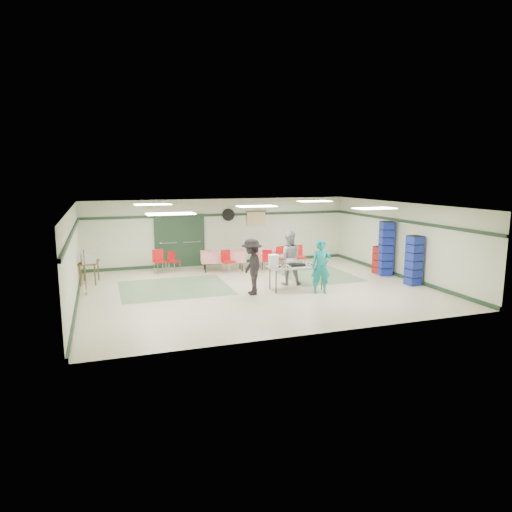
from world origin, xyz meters
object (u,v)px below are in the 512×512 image
object	(u,v)px
volunteer_dark	(252,267)
dining_table_a	(276,253)
chair_b	(267,258)
crate_stack_blue_a	(386,249)
serving_table	(296,268)
chair_loose_b	(159,259)
volunteer_grey	(289,258)
chair_a	(282,255)
crate_stack_blue_b	(414,260)
printer_table	(89,265)
chair_c	(298,254)
broom	(85,271)
dining_table_b	(223,256)
volunteer_teal	(321,267)
office_printer	(88,258)
chair_d	(227,259)
chair_loose_a	(173,259)
crate_stack_red	(380,260)

from	to	relation	value
volunteer_dark	dining_table_a	world-z (taller)	volunteer_dark
chair_b	crate_stack_blue_a	xyz separation A→B (m)	(3.83, -2.16, 0.51)
serving_table	chair_loose_b	bearing A→B (deg)	136.63
serving_table	volunteer_grey	size ratio (longest dim) A/B	1.01
serving_table	volunteer_grey	xyz separation A→B (m)	(0.04, 0.70, 0.19)
volunteer_grey	volunteer_dark	world-z (taller)	volunteer_grey
volunteer_grey	dining_table_a	size ratio (longest dim) A/B	0.99
chair_a	crate_stack_blue_b	world-z (taller)	crate_stack_blue_b
crate_stack_blue_b	printer_table	xyz separation A→B (m)	(-10.30, 3.82, -0.19)
chair_c	printer_table	size ratio (longest dim) A/B	0.95
crate_stack_blue_a	serving_table	bearing A→B (deg)	-167.78
broom	crate_stack_blue_b	bearing A→B (deg)	-12.56
chair_b	chair_c	xyz separation A→B (m)	(1.30, 0.01, 0.08)
dining_table_b	chair_a	distance (m)	2.30
broom	volunteer_teal	bearing A→B (deg)	-17.97
chair_a	office_printer	bearing A→B (deg)	157.54
chair_d	broom	distance (m)	5.17
serving_table	chair_c	world-z (taller)	chair_c
dining_table_a	dining_table_b	world-z (taller)	same
chair_loose_a	broom	bearing A→B (deg)	-176.89
volunteer_grey	crate_stack_blue_a	world-z (taller)	crate_stack_blue_a
crate_stack_blue_b	dining_table_a	bearing A→B (deg)	126.81
chair_loose_b	chair_loose_a	bearing A→B (deg)	3.47
dining_table_b	crate_stack_red	distance (m)	5.94
chair_a	chair_c	xyz separation A→B (m)	(0.68, 0.01, 0.01)
crate_stack_blue_a	office_printer	xyz separation A→B (m)	(-10.30, 1.94, -0.08)
dining_table_b	chair_a	size ratio (longest dim) A/B	1.93
printer_table	chair_loose_a	bearing A→B (deg)	26.03
volunteer_grey	dining_table_a	distance (m)	2.99
volunteer_dark	office_printer	bearing A→B (deg)	-117.60
chair_d	crate_stack_blue_b	bearing A→B (deg)	-57.85
chair_b	chair_d	world-z (taller)	chair_d
volunteer_teal	chair_loose_b	size ratio (longest dim) A/B	1.84
volunteer_grey	office_printer	bearing A→B (deg)	-2.12
serving_table	crate_stack_red	size ratio (longest dim) A/B	1.78
volunteer_dark	chair_d	distance (m)	3.17
chair_c	crate_stack_blue_a	size ratio (longest dim) A/B	0.47
serving_table	volunteer_teal	bearing A→B (deg)	-49.90
volunteer_teal	dining_table_a	world-z (taller)	volunteer_teal
crate_stack_blue_b	office_printer	xyz separation A→B (m)	(-10.30, 3.53, 0.08)
volunteer_teal	dining_table_b	bearing A→B (deg)	132.97
chair_a	dining_table_b	bearing A→B (deg)	141.40
chair_loose_b	printer_table	bearing A→B (deg)	-176.22
dining_table_a	broom	distance (m)	7.42
chair_b	crate_stack_red	size ratio (longest dim) A/B	0.78
chair_a	crate_stack_blue_b	xyz separation A→B (m)	(3.21, -3.77, 0.27)
crate_stack_blue_a	chair_a	bearing A→B (deg)	145.95
chair_loose_a	broom	world-z (taller)	broom
volunteer_teal	crate_stack_red	distance (m)	3.93
office_printer	chair_a	bearing A→B (deg)	-8.33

